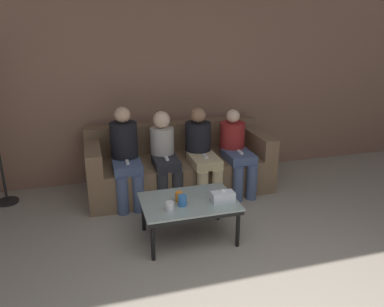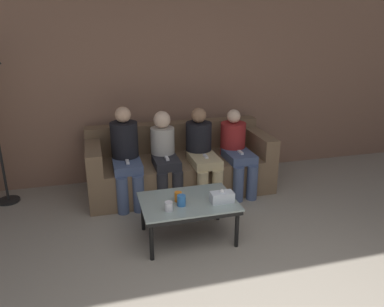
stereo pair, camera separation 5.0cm
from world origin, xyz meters
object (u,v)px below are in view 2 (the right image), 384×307
at_px(seated_person_left_end, 126,153).
at_px(seated_person_mid_left, 165,154).
at_px(coffee_table, 188,204).
at_px(cup_near_left, 178,197).
at_px(couch, 179,166).
at_px(cup_near_right, 181,200).
at_px(seated_person_mid_right, 202,150).
at_px(cup_far_center, 169,206).
at_px(tissue_box, 222,197).
at_px(seated_person_right_end, 236,149).

bearing_deg(seated_person_left_end, seated_person_mid_left, -2.51).
xyz_separation_m(coffee_table, cup_near_left, (-0.09, 0.01, 0.09)).
bearing_deg(seated_person_left_end, cup_near_left, -68.30).
bearing_deg(seated_person_mid_left, couch, 44.16).
xyz_separation_m(cup_near_right, seated_person_mid_left, (0.05, 1.07, 0.10)).
bearing_deg(couch, seated_person_mid_right, -45.90).
distance_m(cup_near_right, seated_person_mid_left, 1.07).
bearing_deg(cup_far_center, tissue_box, 4.86).
distance_m(cup_far_center, seated_person_mid_left, 1.16).
relative_size(cup_near_left, seated_person_mid_left, 0.09).
distance_m(cup_near_right, cup_far_center, 0.16).
distance_m(cup_near_right, tissue_box, 0.40).
bearing_deg(seated_person_left_end, couch, 16.41).
distance_m(seated_person_mid_right, seated_person_right_end, 0.46).
xyz_separation_m(coffee_table, seated_person_mid_left, (-0.03, 0.98, 0.20)).
relative_size(coffee_table, cup_near_right, 8.69).
height_order(cup_near_left, tissue_box, tissue_box).
xyz_separation_m(cup_near_right, cup_far_center, (-0.14, -0.07, -0.01)).
xyz_separation_m(coffee_table, tissue_box, (0.31, -0.11, 0.09)).
bearing_deg(couch, coffee_table, -99.35).
xyz_separation_m(coffee_table, seated_person_mid_right, (0.43, 0.97, 0.20)).
bearing_deg(seated_person_right_end, cup_far_center, -134.44).
distance_m(cup_near_left, seated_person_right_end, 1.37).
xyz_separation_m(cup_far_center, seated_person_right_end, (1.10, 1.13, 0.10)).
distance_m(seated_person_left_end, seated_person_right_end, 1.37).
distance_m(cup_far_center, tissue_box, 0.53).
bearing_deg(coffee_table, seated_person_mid_right, 66.21).
xyz_separation_m(cup_near_left, seated_person_right_end, (0.98, 0.96, 0.09)).
height_order(cup_far_center, seated_person_right_end, seated_person_right_end).
distance_m(tissue_box, seated_person_right_end, 1.23).
bearing_deg(cup_near_left, seated_person_right_end, 44.42).
relative_size(coffee_table, seated_person_mid_left, 0.87).
height_order(cup_far_center, seated_person_mid_right, seated_person_mid_right).
relative_size(cup_far_center, seated_person_left_end, 0.08).
bearing_deg(cup_far_center, seated_person_mid_left, 80.41).
height_order(cup_near_right, cup_far_center, cup_near_right).
bearing_deg(seated_person_mid_right, couch, 134.10).
distance_m(coffee_table, tissue_box, 0.34).
relative_size(cup_far_center, seated_person_mid_left, 0.08).
height_order(cup_near_left, cup_near_right, cup_near_right).
relative_size(couch, seated_person_right_end, 2.22).
relative_size(cup_near_left, seated_person_left_end, 0.08).
height_order(seated_person_mid_left, seated_person_right_end, seated_person_mid_left).
distance_m(couch, seated_person_left_end, 0.78).
xyz_separation_m(cup_near_right, seated_person_left_end, (-0.40, 1.09, 0.14)).
bearing_deg(cup_near_left, cup_far_center, -127.13).
height_order(coffee_table, seated_person_mid_right, seated_person_mid_right).
distance_m(cup_near_right, seated_person_left_end, 1.17).
distance_m(tissue_box, seated_person_left_end, 1.38).
bearing_deg(seated_person_right_end, couch, 161.25).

